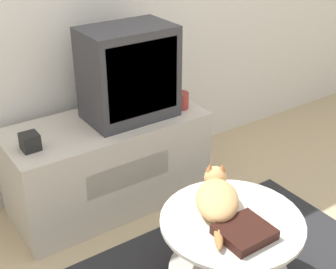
{
  "coord_description": "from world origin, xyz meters",
  "views": [
    {
      "loc": [
        -1.14,
        -1.16,
        1.76
      ],
      "look_at": [
        0.08,
        0.61,
        0.64
      ],
      "focal_mm": 50.0,
      "sensor_mm": 36.0,
      "label": 1
    }
  ],
  "objects_px": {
    "speaker": "(30,142)",
    "cat": "(217,196)",
    "tv": "(129,73)",
    "dvd_box": "(244,232)"
  },
  "relations": [
    {
      "from": "tv",
      "to": "speaker",
      "type": "height_order",
      "value": "tv"
    },
    {
      "from": "tv",
      "to": "dvd_box",
      "type": "xyz_separation_m",
      "value": [
        -0.08,
        -1.1,
        -0.37
      ]
    },
    {
      "from": "tv",
      "to": "speaker",
      "type": "distance_m",
      "value": 0.67
    },
    {
      "from": "tv",
      "to": "cat",
      "type": "height_order",
      "value": "tv"
    },
    {
      "from": "speaker",
      "to": "cat",
      "type": "bearing_deg",
      "value": -53.63
    },
    {
      "from": "tv",
      "to": "dvd_box",
      "type": "bearing_deg",
      "value": -94.23
    },
    {
      "from": "speaker",
      "to": "cat",
      "type": "xyz_separation_m",
      "value": [
        0.59,
        -0.8,
        -0.11
      ]
    },
    {
      "from": "dvd_box",
      "to": "cat",
      "type": "xyz_separation_m",
      "value": [
        0.04,
        0.23,
        0.03
      ]
    },
    {
      "from": "speaker",
      "to": "cat",
      "type": "distance_m",
      "value": 1.0
    },
    {
      "from": "tv",
      "to": "speaker",
      "type": "xyz_separation_m",
      "value": [
        -0.63,
        -0.06,
        -0.22
      ]
    }
  ]
}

